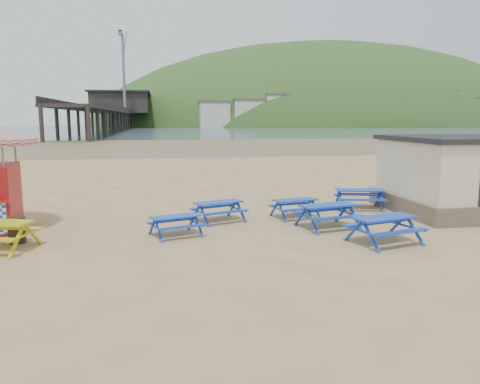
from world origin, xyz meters
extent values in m
plane|color=tan|center=(0.00, 0.00, 0.00)|extent=(400.00, 400.00, 0.00)
plane|color=brown|center=(0.00, 55.00, 0.00)|extent=(400.00, 400.00, 0.00)
plane|color=#445562|center=(0.00, 170.00, 0.01)|extent=(400.00, 400.00, 0.00)
cube|color=#07249C|center=(-0.63, 0.85, 0.73)|extent=(1.94, 1.29, 0.05)
cube|color=#07249C|center=(-0.84, 1.41, 0.45)|extent=(1.78, 0.87, 0.05)
cube|color=#07249C|center=(-0.42, 0.29, 0.45)|extent=(1.78, 0.87, 0.05)
cube|color=#07249C|center=(2.43, 1.01, 0.70)|extent=(1.84, 1.04, 0.05)
cube|color=#07249C|center=(2.30, 1.58, 0.43)|extent=(1.74, 0.62, 0.05)
cube|color=#07249C|center=(2.56, 0.45, 0.43)|extent=(1.74, 0.62, 0.05)
cube|color=#07249C|center=(5.69, 2.30, 0.82)|extent=(2.14, 1.21, 0.06)
cube|color=#07249C|center=(5.84, 2.95, 0.50)|extent=(2.03, 0.72, 0.06)
cube|color=#07249C|center=(5.54, 1.64, 0.50)|extent=(2.03, 0.72, 0.06)
cube|color=#07249C|center=(-2.32, -1.14, 0.66)|extent=(1.74, 1.12, 0.05)
cube|color=#07249C|center=(-2.49, -0.63, 0.41)|extent=(1.61, 0.73, 0.05)
cube|color=#07249C|center=(-2.14, -1.65, 0.41)|extent=(1.61, 0.73, 0.05)
cube|color=#07249C|center=(4.08, -3.19, 0.82)|extent=(2.17, 1.30, 0.06)
cube|color=#07249C|center=(3.90, -2.54, 0.51)|extent=(2.03, 0.81, 0.06)
cube|color=#07249C|center=(4.27, -3.84, 0.51)|extent=(2.03, 0.81, 0.06)
cube|color=#07249C|center=(3.07, -0.90, 0.82)|extent=(2.15, 1.21, 0.06)
cube|color=#07249C|center=(2.93, -0.24, 0.51)|extent=(2.04, 0.71, 0.06)
cube|color=#07249C|center=(3.22, -1.56, 0.51)|extent=(2.04, 0.71, 0.06)
cube|color=#ADA711|center=(-7.41, -1.29, 0.51)|extent=(2.05, 0.88, 0.06)
cylinder|color=#311F12|center=(-7.26, -1.21, 0.40)|extent=(0.53, 0.53, 0.80)
cylinder|color=#311F12|center=(-7.26, -1.21, 0.81)|extent=(0.56, 0.56, 0.04)
cube|color=#665B4C|center=(10.50, 1.00, 0.35)|extent=(7.40, 5.40, 0.70)
cube|color=black|center=(-18.00, 175.00, 6.00)|extent=(9.00, 220.00, 0.60)
cube|color=black|center=(-18.00, 186.00, 10.00)|extent=(22.00, 30.00, 8.00)
cube|color=black|center=(-18.00, 186.00, 14.30)|extent=(24.00, 32.00, 0.60)
cylinder|color=slate|center=(-15.00, 164.00, 20.00)|extent=(1.00, 1.00, 28.00)
cube|color=slate|center=(-15.00, 178.00, 33.00)|extent=(0.60, 25.63, 12.38)
ellipsoid|color=#2D4C1E|center=(90.00, 230.00, -10.00)|extent=(264.00, 144.00, 108.00)
camera|label=1|loc=(-2.78, -16.45, 3.87)|focal=35.00mm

